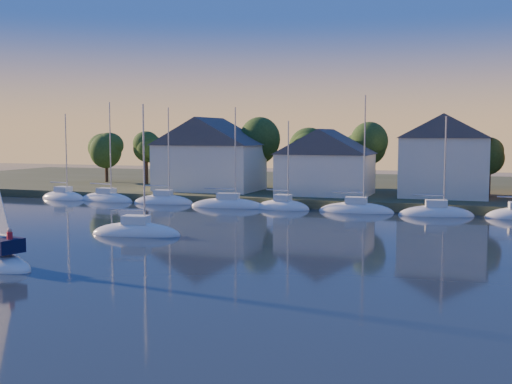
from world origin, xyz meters
The scene contains 9 objects.
ground centered at (0.00, 0.00, 0.00)m, with size 260.00×260.00×0.00m, color black.
shoreline_land centered at (0.00, 75.00, 0.00)m, with size 160.00×50.00×2.00m, color #343D23.
wooden_dock centered at (0.00, 52.00, 0.00)m, with size 120.00×3.00×1.00m, color brown.
clubhouse_west centered at (-22.00, 58.00, 5.93)m, with size 13.65×9.45×9.64m.
clubhouse_centre centered at (-6.00, 57.00, 5.13)m, with size 11.55×8.40×8.08m.
clubhouse_east centered at (8.00, 59.00, 6.00)m, with size 10.50×8.40×9.80m.
tree_line centered at (2.00, 63.00, 7.18)m, with size 93.40×5.40×8.90m.
moored_fleet centered at (0.00, 49.00, 0.10)m, with size 87.50×2.40×12.05m.
drifting_sailboat_left centered at (-15.04, 26.73, 0.10)m, with size 8.09×3.82×12.04m.
Camera 1 is at (12.39, -20.17, 8.52)m, focal length 45.00 mm.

